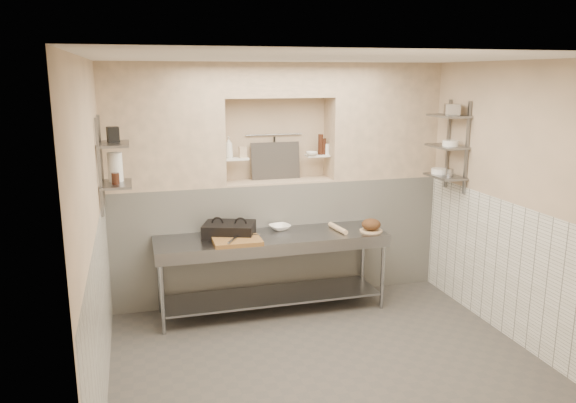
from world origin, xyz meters
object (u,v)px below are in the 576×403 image
object	(u,v)px
prep_table	(272,258)
panini_press	(229,230)
rolling_pin	(338,228)
cutting_board	(237,241)
bottle_soap	(229,148)
bowl_alcove	(312,154)
jug_left	(115,167)
bread_loaf	(371,224)
mixing_bowl	(280,227)

from	to	relation	value
prep_table	panini_press	size ratio (longest dim) A/B	3.97
rolling_pin	prep_table	bearing A→B (deg)	179.81
cutting_board	bottle_soap	xyz separation A→B (m)	(0.05, 0.73, 0.91)
bowl_alcove	jug_left	size ratio (longest dim) A/B	0.48
bread_loaf	jug_left	bearing A→B (deg)	178.25
prep_table	jug_left	size ratio (longest dim) A/B	8.95
panini_press	bottle_soap	size ratio (longest dim) A/B	2.63
mixing_bowl	cutting_board	bearing A→B (deg)	-145.39
prep_table	cutting_board	distance (m)	0.54
mixing_bowl	prep_table	bearing A→B (deg)	-124.14
panini_press	bowl_alcove	size ratio (longest dim) A/B	4.67
bowl_alcove	jug_left	bearing A→B (deg)	-166.31
prep_table	rolling_pin	distance (m)	0.83
cutting_board	bottle_soap	world-z (taller)	bottle_soap
prep_table	cutting_board	bearing A→B (deg)	-157.61
cutting_board	bottle_soap	bearing A→B (deg)	85.84
cutting_board	rolling_pin	xyz separation A→B (m)	(1.21, 0.17, 0.01)
prep_table	bowl_alcove	size ratio (longest dim) A/B	18.53
bottle_soap	jug_left	bearing A→B (deg)	-154.68
bottle_soap	jug_left	world-z (taller)	bottle_soap
rolling_pin	bottle_soap	bearing A→B (deg)	154.29
panini_press	bottle_soap	world-z (taller)	bottle_soap
cutting_board	bowl_alcove	xyz separation A→B (m)	(1.05, 0.69, 0.81)
panini_press	rolling_pin	size ratio (longest dim) A/B	1.69
rolling_pin	jug_left	size ratio (longest dim) A/B	1.33
rolling_pin	bread_loaf	bearing A→B (deg)	-18.42
bread_loaf	panini_press	bearing A→B (deg)	171.62
bottle_soap	jug_left	distance (m)	1.39
cutting_board	bowl_alcove	world-z (taller)	bowl_alcove
bottle_soap	jug_left	xyz separation A→B (m)	(-1.25, -0.59, -0.08)
panini_press	jug_left	world-z (taller)	jug_left
rolling_pin	bread_loaf	size ratio (longest dim) A/B	1.76
rolling_pin	bowl_alcove	world-z (taller)	bowl_alcove
jug_left	bread_loaf	bearing A→B (deg)	-1.75
prep_table	jug_left	distance (m)	1.97
prep_table	jug_left	bearing A→B (deg)	-178.65
prep_table	bottle_soap	bearing A→B (deg)	123.93
cutting_board	mixing_bowl	xyz separation A→B (m)	(0.58, 0.40, 0.01)
mixing_bowl	rolling_pin	xyz separation A→B (m)	(0.63, -0.23, 0.00)
panini_press	mixing_bowl	world-z (taller)	panini_press
rolling_pin	cutting_board	bearing A→B (deg)	-171.86
prep_table	mixing_bowl	bearing A→B (deg)	55.86
bowl_alcove	jug_left	xyz separation A→B (m)	(-2.25, -0.55, 0.02)
prep_table	bread_loaf	world-z (taller)	bread_loaf
rolling_pin	jug_left	xyz separation A→B (m)	(-2.41, -0.04, 0.83)
prep_table	bowl_alcove	xyz separation A→B (m)	(0.63, 0.51, 1.09)
bottle_soap	bowl_alcove	size ratio (longest dim) A/B	1.77
rolling_pin	jug_left	bearing A→B (deg)	-179.15
mixing_bowl	panini_press	bearing A→B (deg)	-169.91
bowl_alcove	jug_left	world-z (taller)	jug_left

